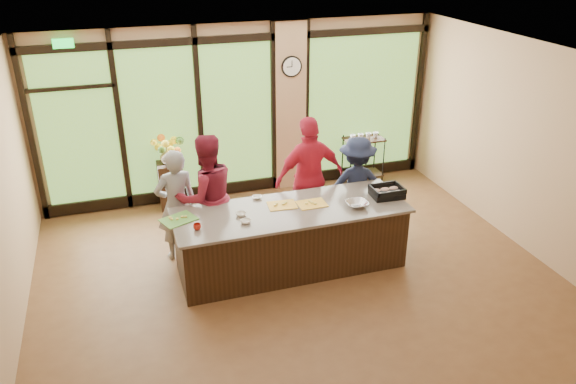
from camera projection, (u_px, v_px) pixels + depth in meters
floor at (298, 278)px, 7.75m from camera, size 7.00×7.00×0.00m
ceiling at (300, 60)px, 6.47m from camera, size 7.00×7.00×0.00m
back_wall at (242, 112)px, 9.69m from camera, size 7.00×0.00×7.00m
right_wall at (528, 148)px, 8.08m from camera, size 0.00×6.00×6.00m
window_wall at (252, 117)px, 9.74m from camera, size 6.90×0.12×3.00m
island_base at (291, 240)px, 7.82m from camera, size 3.10×1.00×0.88m
countertop at (291, 210)px, 7.62m from camera, size 3.20×1.10×0.04m
wall_clock at (292, 67)px, 9.49m from camera, size 0.36×0.04×0.36m
cook_left at (176, 205)px, 7.92m from camera, size 0.67×0.50×1.66m
cook_midleft at (207, 197)px, 7.94m from camera, size 1.02×0.87×1.86m
cook_midright at (310, 177)px, 8.49m from camera, size 1.17×0.60×1.91m
cook_right at (356, 185)px, 8.67m from camera, size 1.12×0.82×1.55m
roasting_pan at (387, 194)px, 7.96m from camera, size 0.46×0.37×0.08m
mixing_bowl at (357, 204)px, 7.66m from camera, size 0.31×0.31×0.07m
cutting_board_left at (178, 220)px, 7.33m from camera, size 0.53×0.47×0.01m
cutting_board_center at (282, 205)px, 7.71m from camera, size 0.41×0.32×0.01m
cutting_board_right at (312, 204)px, 7.74m from camera, size 0.40×0.30×0.01m
prep_bowl_near at (246, 221)px, 7.25m from camera, size 0.15×0.15×0.04m
prep_bowl_mid at (241, 214)px, 7.43m from camera, size 0.14×0.14×0.04m
prep_bowl_far at (257, 197)px, 7.90m from camera, size 0.16×0.16×0.03m
red_ramekin at (197, 227)px, 7.08m from camera, size 0.11×0.11×0.08m
flower_stand at (171, 185)px, 9.57m from camera, size 0.41×0.41×0.80m
flower_vase at (168, 155)px, 9.33m from camera, size 0.32×0.32×0.28m
bar_cart at (363, 154)px, 10.36m from camera, size 0.72×0.42×0.99m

